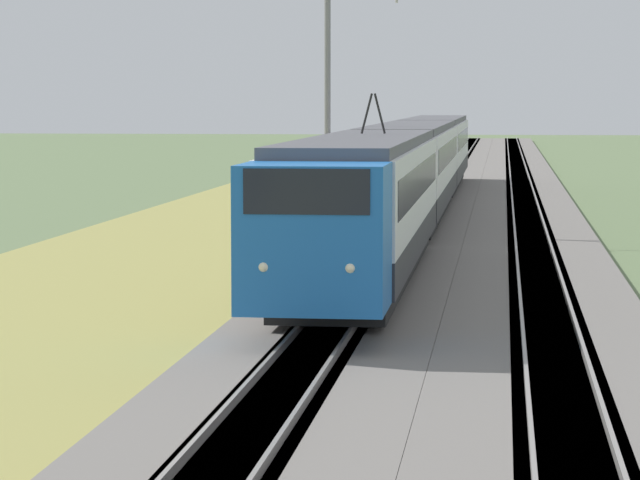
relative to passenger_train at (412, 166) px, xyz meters
The scene contains 7 objects.
ballast_main 2.67m from the passenger_train, ahead, with size 240.00×4.40×0.30m.
ballast_adjacent 5.15m from the passenger_train, 71.43° to the right, with size 240.00×4.40×0.30m.
track_main 2.66m from the passenger_train, ahead, with size 240.00×1.57×0.45m.
track_adjacent 5.15m from the passenger_train, 71.43° to the right, with size 240.00×1.57×0.45m.
grass_verge 6.61m from the passenger_train, 76.16° to the left, with size 240.00×11.95×0.12m.
passenger_train is the anchor object (origin of this frame).
catenary_mast_mid 6.05m from the passenger_train, 151.74° to the left, with size 0.22×2.56×9.46m.
Camera 1 is at (-8.94, -3.46, 4.91)m, focal length 85.00 mm.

